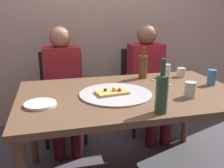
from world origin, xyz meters
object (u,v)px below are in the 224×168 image
(chair_left, at_px, (63,90))
(chair_right, at_px, (143,84))
(pizza_tray, at_px, (116,94))
(beer_bottle, at_px, (143,66))
(tumbler_near, at_px, (166,71))
(plate_stack, at_px, (40,104))
(tumbler_far, at_px, (181,72))
(wine_bottle, at_px, (162,93))
(soda_can, at_px, (212,77))
(pizza_slice_last, at_px, (112,92))
(wine_glass, at_px, (190,90))
(guest_in_sweater, at_px, (63,82))
(table_knife, at_px, (161,82))
(guest_in_beanie, at_px, (148,76))
(dining_table, at_px, (131,101))

(chair_left, bearing_deg, chair_right, -180.00)
(pizza_tray, distance_m, chair_left, 1.00)
(beer_bottle, xyz_separation_m, tumbler_near, (0.21, -0.03, -0.05))
(plate_stack, relative_size, chair_left, 0.22)
(tumbler_near, xyz_separation_m, tumbler_far, (0.13, -0.02, -0.02))
(wine_bottle, relative_size, soda_can, 2.58)
(pizza_slice_last, xyz_separation_m, chair_right, (0.60, 0.92, -0.25))
(wine_glass, distance_m, chair_right, 1.13)
(soda_can, height_order, chair_left, chair_left)
(chair_right, bearing_deg, guest_in_sweater, 9.64)
(table_knife, xyz_separation_m, chair_left, (-0.76, 0.72, -0.23))
(wine_bottle, bearing_deg, tumbler_far, 53.23)
(plate_stack, xyz_separation_m, guest_in_beanie, (1.08, 0.86, -0.10))
(beer_bottle, relative_size, tumbler_far, 3.36)
(wine_glass, xyz_separation_m, table_knife, (-0.03, 0.37, -0.05))
(chair_left, distance_m, guest_in_beanie, 0.91)
(beer_bottle, xyz_separation_m, guest_in_beanie, (0.22, 0.39, -0.20))
(table_knife, bearing_deg, dining_table, 95.95)
(pizza_slice_last, relative_size, soda_can, 1.93)
(wine_glass, bearing_deg, pizza_tray, 159.74)
(pizza_slice_last, bearing_deg, tumbler_near, 31.44)
(pizza_slice_last, height_order, tumbler_far, tumbler_far)
(pizza_tray, height_order, tumbler_far, tumbler_far)
(wine_bottle, relative_size, wine_glass, 2.95)
(plate_stack, height_order, chair_left, chair_left)
(pizza_tray, relative_size, guest_in_sweater, 0.43)
(guest_in_sweater, bearing_deg, tumbler_near, 155.09)
(tumbler_near, relative_size, chair_left, 0.13)
(dining_table, height_order, tumbler_near, tumbler_near)
(pizza_tray, xyz_separation_m, plate_stack, (-0.51, -0.09, 0.00))
(chair_left, distance_m, guest_in_sweater, 0.20)
(guest_in_beanie, bearing_deg, soda_can, 107.82)
(pizza_tray, height_order, chair_right, chair_right)
(dining_table, distance_m, guest_in_beanie, 0.86)
(tumbler_near, bearing_deg, tumbler_far, -8.99)
(tumbler_near, distance_m, chair_right, 0.63)
(dining_table, relative_size, soda_can, 13.08)
(tumbler_near, bearing_deg, wine_bottle, -118.45)
(dining_table, xyz_separation_m, wine_bottle, (0.05, -0.40, 0.19))
(tumbler_near, relative_size, table_knife, 0.53)
(wine_bottle, relative_size, table_knife, 1.43)
(dining_table, relative_size, wine_bottle, 5.06)
(pizza_slice_last, distance_m, guest_in_sweater, 0.83)
(dining_table, distance_m, chair_left, 1.00)
(beer_bottle, bearing_deg, soda_can, -36.63)
(wine_glass, height_order, chair_left, chair_left)
(tumbler_far, height_order, chair_left, chair_left)
(beer_bottle, xyz_separation_m, guest_in_sweater, (-0.67, 0.39, -0.20))
(tumbler_near, relative_size, guest_in_beanie, 0.10)
(pizza_tray, height_order, pizza_slice_last, pizza_slice_last)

